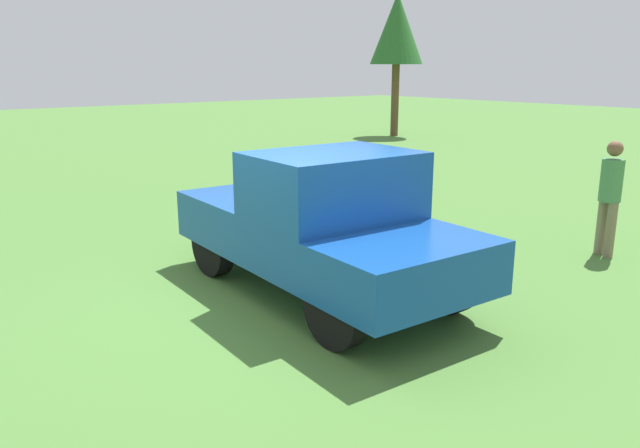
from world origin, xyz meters
TOP-DOWN VIEW (x-y plane):
  - ground_plane at (0.00, 0.00)m, footprint 80.00×80.00m
  - pickup_truck at (0.02, 0.65)m, footprint 4.51×2.15m
  - person_visitor at (1.37, 5.04)m, footprint 0.41×0.41m
  - tree_back_right at (-12.64, 14.54)m, footprint 2.14×2.14m

SIDE VIEW (x-z plane):
  - ground_plane at x=0.00m, z-range 0.00..0.00m
  - pickup_truck at x=0.02m, z-range 0.04..1.87m
  - person_visitor at x=1.37m, z-range 0.12..1.88m
  - tree_back_right at x=-12.64m, z-range 1.38..7.05m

